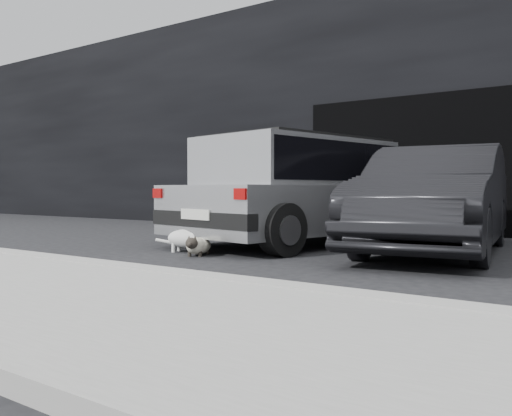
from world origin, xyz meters
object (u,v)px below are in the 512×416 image
Objects in this scene: silver_hatchback at (302,186)px; second_car at (436,199)px; cat_white at (190,238)px; cat_siamese at (198,246)px.

second_car is (2.08, -0.10, -0.17)m from silver_hatchback.
silver_hatchback reaches higher than cat_white.
silver_hatchback is 1.09× the size of second_car.
cat_white is at bearing -95.94° from silver_hatchback.
silver_hatchback is 2.09m from second_car.
silver_hatchback is at bearing 151.18° from cat_white.
second_car is 5.79× the size of cat_siamese.
cat_white is (-0.59, -1.93, -0.69)m from silver_hatchback.
silver_hatchback is at bearing 169.46° from second_car.
silver_hatchback is 5.60× the size of cat_white.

